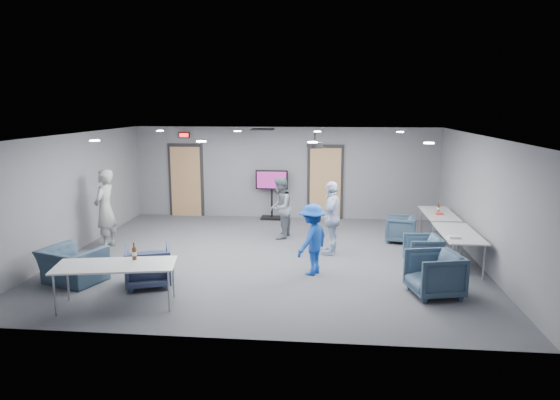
# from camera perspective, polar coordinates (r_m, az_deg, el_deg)

# --- Properties ---
(floor) EXTENTS (9.00, 9.00, 0.00)m
(floor) POSITION_cam_1_polar(r_m,az_deg,el_deg) (11.20, -1.27, -6.49)
(floor) COLOR #3C3F45
(floor) RESTS_ON ground
(ceiling) EXTENTS (9.00, 9.00, 0.00)m
(ceiling) POSITION_cam_1_polar(r_m,az_deg,el_deg) (10.71, -1.33, 7.44)
(ceiling) COLOR silver
(ceiling) RESTS_ON wall_back
(wall_back) EXTENTS (9.00, 0.02, 2.70)m
(wall_back) POSITION_cam_1_polar(r_m,az_deg,el_deg) (14.80, 0.56, 3.12)
(wall_back) COLOR slate
(wall_back) RESTS_ON floor
(wall_front) EXTENTS (9.00, 0.02, 2.70)m
(wall_front) POSITION_cam_1_polar(r_m,az_deg,el_deg) (7.02, -5.23, -5.61)
(wall_front) COLOR slate
(wall_front) RESTS_ON floor
(wall_left) EXTENTS (0.02, 8.00, 2.70)m
(wall_left) POSITION_cam_1_polar(r_m,az_deg,el_deg) (12.25, -22.68, 0.67)
(wall_left) COLOR slate
(wall_left) RESTS_ON floor
(wall_right) EXTENTS (0.02, 8.00, 2.70)m
(wall_right) POSITION_cam_1_polar(r_m,az_deg,el_deg) (11.26, 22.07, -0.11)
(wall_right) COLOR slate
(wall_right) RESTS_ON floor
(door_left) EXTENTS (1.06, 0.17, 2.24)m
(door_left) POSITION_cam_1_polar(r_m,az_deg,el_deg) (15.35, -10.69, 2.15)
(door_left) COLOR black
(door_left) RESTS_ON wall_back
(door_right) EXTENTS (1.06, 0.17, 2.24)m
(door_right) POSITION_cam_1_polar(r_m,az_deg,el_deg) (14.74, 5.20, 1.94)
(door_right) COLOR black
(door_right) RESTS_ON wall_back
(exit_sign) EXTENTS (0.32, 0.08, 0.16)m
(exit_sign) POSITION_cam_1_polar(r_m,az_deg,el_deg) (15.19, -10.89, 7.30)
(exit_sign) COLOR black
(exit_sign) RESTS_ON wall_back
(hvac_diffuser) EXTENTS (0.60, 0.60, 0.03)m
(hvac_diffuser) POSITION_cam_1_polar(r_m,az_deg,el_deg) (13.55, -2.01, 8.08)
(hvac_diffuser) COLOR black
(hvac_diffuser) RESTS_ON ceiling
(downlights) EXTENTS (6.18, 3.78, 0.02)m
(downlights) POSITION_cam_1_polar(r_m,az_deg,el_deg) (10.71, -1.33, 7.36)
(downlights) COLOR white
(downlights) RESTS_ON ceiling
(person_a) EXTENTS (0.47, 0.70, 1.87)m
(person_a) POSITION_cam_1_polar(r_m,az_deg,el_deg) (12.35, -19.36, -0.98)
(person_a) COLOR gray
(person_a) RESTS_ON floor
(person_b) EXTENTS (0.72, 0.85, 1.56)m
(person_b) POSITION_cam_1_polar(r_m,az_deg,el_deg) (12.56, -0.00, -0.90)
(person_b) COLOR slate
(person_b) RESTS_ON floor
(person_c) EXTENTS (0.58, 1.03, 1.67)m
(person_c) POSITION_cam_1_polar(r_m,az_deg,el_deg) (11.27, 5.93, -2.04)
(person_c) COLOR #B1C0E4
(person_c) RESTS_ON floor
(person_d) EXTENTS (0.90, 1.06, 1.42)m
(person_d) POSITION_cam_1_polar(r_m,az_deg,el_deg) (9.92, 3.71, -4.51)
(person_d) COLOR #1B49B0
(person_d) RESTS_ON floor
(chair_right_a) EXTENTS (0.83, 0.81, 0.65)m
(chair_right_a) POSITION_cam_1_polar(r_m,az_deg,el_deg) (12.66, 13.58, -3.24)
(chair_right_a) COLOR #34475B
(chair_right_a) RESTS_ON floor
(chair_right_b) EXTENTS (0.77, 0.75, 0.65)m
(chair_right_b) POSITION_cam_1_polar(r_m,az_deg,el_deg) (10.92, 16.00, -5.60)
(chair_right_b) COLOR #3A5164
(chair_right_b) RESTS_ON floor
(chair_right_c) EXTENTS (1.03, 1.02, 0.78)m
(chair_right_c) POSITION_cam_1_polar(r_m,az_deg,el_deg) (9.31, 17.22, -8.08)
(chair_right_c) COLOR #34465A
(chair_right_c) RESTS_ON floor
(chair_front_a) EXTENTS (1.05, 1.06, 0.76)m
(chair_front_a) POSITION_cam_1_polar(r_m,az_deg,el_deg) (9.69, -14.84, -7.29)
(chair_front_a) COLOR #353E5C
(chair_front_a) RESTS_ON floor
(chair_front_b) EXTENTS (1.30, 1.22, 0.68)m
(chair_front_b) POSITION_cam_1_polar(r_m,az_deg,el_deg) (10.30, -22.61, -6.91)
(chair_front_b) COLOR #364A5D
(chair_front_b) RESTS_ON floor
(table_right_a) EXTENTS (0.71, 1.70, 0.73)m
(table_right_a) POSITION_cam_1_polar(r_m,az_deg,el_deg) (12.81, 17.70, -1.64)
(table_right_a) COLOR #AAADAF
(table_right_a) RESTS_ON floor
(table_right_b) EXTENTS (0.75, 1.80, 0.73)m
(table_right_b) POSITION_cam_1_polar(r_m,az_deg,el_deg) (11.01, 19.72, -3.74)
(table_right_b) COLOR #AAADAF
(table_right_b) RESTS_ON floor
(table_front_left) EXTENTS (2.07, 1.17, 0.73)m
(table_front_left) POSITION_cam_1_polar(r_m,az_deg,el_deg) (8.78, -18.28, -7.25)
(table_front_left) COLOR #AAADAF
(table_front_left) RESTS_ON floor
(bottle_front) EXTENTS (0.08, 0.08, 0.30)m
(bottle_front) POSITION_cam_1_polar(r_m,az_deg,el_deg) (8.91, -16.32, -5.87)
(bottle_front) COLOR #4F270D
(bottle_front) RESTS_ON table_front_left
(bottle_right) EXTENTS (0.06, 0.06, 0.22)m
(bottle_right) POSITION_cam_1_polar(r_m,az_deg,el_deg) (12.96, 17.66, -0.91)
(bottle_right) COLOR #4F270D
(bottle_right) RESTS_ON table_right_a
(snack_box) EXTENTS (0.21, 0.16, 0.04)m
(snack_box) POSITION_cam_1_polar(r_m,az_deg,el_deg) (12.62, 17.72, -1.50)
(snack_box) COLOR red
(snack_box) RESTS_ON table_right_a
(wrapper) EXTENTS (0.23, 0.17, 0.05)m
(wrapper) POSITION_cam_1_polar(r_m,az_deg,el_deg) (10.49, 19.24, -4.02)
(wrapper) COLOR silver
(wrapper) RESTS_ON table_right_b
(tv_stand) EXTENTS (0.95, 0.45, 1.46)m
(tv_stand) POSITION_cam_1_polar(r_m,az_deg,el_deg) (14.67, -0.95, 0.97)
(tv_stand) COLOR black
(tv_stand) RESTS_ON floor
(projector) EXTENTS (0.38, 0.35, 0.36)m
(projector) POSITION_cam_1_polar(r_m,az_deg,el_deg) (11.76, 4.00, 6.27)
(projector) COLOR black
(projector) RESTS_ON ceiling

